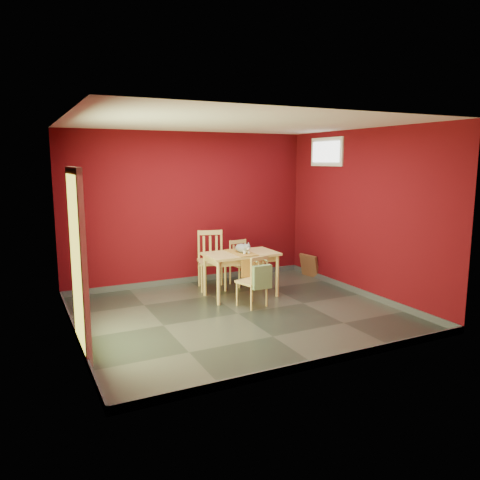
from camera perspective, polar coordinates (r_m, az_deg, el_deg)
name	(u,v)px	position (r m, az deg, el deg)	size (l,w,h in m)	color
ground	(238,314)	(6.88, -0.21, -8.96)	(4.50, 4.50, 0.00)	#2D342D
room_shell	(238,310)	(6.87, -0.21, -8.57)	(4.50, 4.50, 4.50)	#55080E
doorway	(77,257)	(5.60, -19.27, -1.93)	(0.06, 1.01, 2.13)	#B7D838
window	(326,152)	(8.54, 10.49, 10.52)	(0.05, 0.90, 0.50)	white
outlet_plate	(267,258)	(9.22, 3.31, -2.23)	(0.08, 0.01, 0.12)	silver
dining_table	(241,258)	(7.58, 0.12, -2.23)	(1.16, 0.68, 0.73)	tan
table_runner	(244,257)	(7.48, 0.49, -2.10)	(0.32, 0.67, 0.34)	#A4732A
chair_far_left	(211,259)	(8.10, -3.50, -2.36)	(0.57, 0.57, 1.00)	tan
chair_far_right	(241,262)	(8.36, 0.16, -2.72)	(0.40, 0.40, 0.79)	tan
chair_near	(254,280)	(7.09, 1.66, -4.96)	(0.46, 0.46, 0.80)	tan
tote_bag	(262,277)	(6.91, 2.68, -4.52)	(0.30, 0.18, 0.42)	#6A8857
cat	(242,247)	(7.56, 0.29, -0.80)	(0.21, 0.40, 0.20)	slate
picture_frame	(309,266)	(9.05, 8.45, -3.11)	(0.21, 0.45, 0.43)	brown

